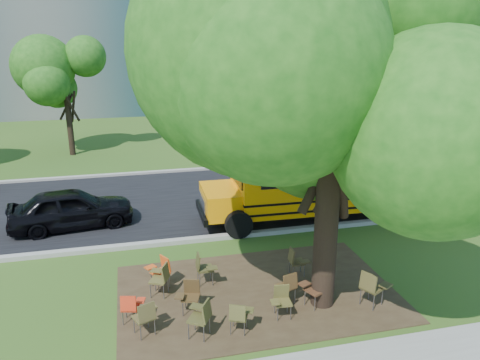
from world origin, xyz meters
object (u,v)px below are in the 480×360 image
object	(u,v)px
chair_4	(239,315)
chair_9	(161,269)
chair_5	(281,298)
chair_11	(288,284)
chair_1	(131,305)
school_bus	(369,172)
chair_2	(202,315)
main_tree	(335,83)
chair_3	(190,293)
chair_8	(161,276)
chair_12	(296,260)
chair_7	(372,286)
chair_10	(203,266)
black_car	(72,208)
chair_6	(316,286)
chair_0	(146,315)

from	to	relation	value
chair_4	chair_9	world-z (taller)	chair_9
chair_5	chair_11	xyz separation A→B (m)	(0.33, 0.51, 0.04)
chair_1	chair_5	bearing A→B (deg)	4.85
school_bus	chair_2	xyz separation A→B (m)	(-7.15, -5.97, -1.03)
main_tree	school_bus	size ratio (longest dim) A/B	0.80
chair_4	chair_5	size ratio (longest dim) A/B	0.99
chair_3	chair_8	size ratio (longest dim) A/B	0.94
chair_9	chair_12	distance (m)	3.62
chair_7	chair_11	world-z (taller)	chair_7
main_tree	chair_7	bearing A→B (deg)	-21.06
chair_10	chair_4	bearing A→B (deg)	10.49
chair_4	chair_12	distance (m)	3.00
chair_2	chair_9	size ratio (longest dim) A/B	1.07
chair_11	chair_12	distance (m)	1.39
chair_2	chair_4	bearing A→B (deg)	-65.33
main_tree	black_car	world-z (taller)	main_tree
school_bus	chair_8	size ratio (longest dim) A/B	12.78
chair_4	chair_11	bearing A→B (deg)	56.20
chair_12	black_car	size ratio (longest dim) A/B	0.20
school_bus	chair_10	bearing A→B (deg)	-149.70
school_bus	chair_11	xyz separation A→B (m)	(-4.89, -5.14, -1.06)
chair_3	chair_6	size ratio (longest dim) A/B	0.97
chair_0	chair_2	distance (m)	1.22
chair_0	main_tree	bearing A→B (deg)	-19.08
school_bus	main_tree	bearing A→B (deg)	-125.93
chair_5	black_car	bearing A→B (deg)	-47.54
chair_10	chair_2	bearing A→B (deg)	-10.00
chair_12	chair_8	bearing A→B (deg)	-86.33
chair_8	chair_10	xyz separation A→B (m)	(1.12, 0.29, -0.00)
chair_2	chair_8	xyz separation A→B (m)	(-0.72, 1.94, -0.01)
school_bus	chair_4	bearing A→B (deg)	-135.00
chair_2	chair_6	distance (m)	2.96
chair_7	chair_1	bearing A→B (deg)	-125.08
chair_5	chair_11	distance (m)	0.61
chair_3	chair_8	world-z (taller)	chair_8
chair_5	chair_4	bearing A→B (deg)	25.13
chair_4	chair_11	size ratio (longest dim) A/B	0.91
chair_2	chair_3	xyz separation A→B (m)	(-0.12, 1.01, -0.05)
chair_7	chair_12	bearing A→B (deg)	-174.24
chair_2	chair_7	xyz separation A→B (m)	(4.18, 0.20, 0.03)
chair_2	chair_4	size ratio (longest dim) A/B	1.15
school_bus	chair_2	bearing A→B (deg)	-138.87
chair_5	chair_6	world-z (taller)	chair_6
chair_5	chair_9	size ratio (longest dim) A/B	0.93
chair_2	chair_10	size ratio (longest dim) A/B	1.03
school_bus	chair_9	distance (m)	8.69
chair_2	chair_3	world-z (taller)	chair_2
school_bus	chair_8	distance (m)	8.91
chair_3	chair_12	world-z (taller)	chair_3
chair_1	chair_8	distance (m)	1.31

